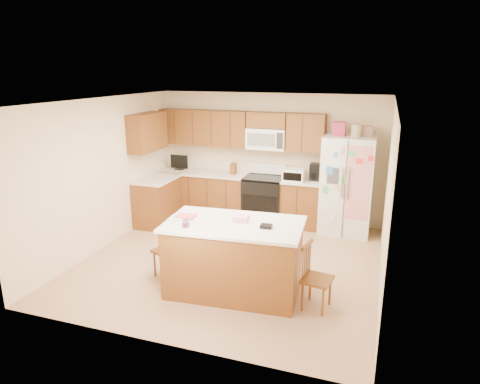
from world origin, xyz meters
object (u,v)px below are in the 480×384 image
(stove, at_px, (264,199))
(windsor_chair_back, at_px, (252,243))
(windsor_chair_left, at_px, (169,250))
(windsor_chair_right, at_px, (315,279))
(refrigerator, at_px, (347,184))
(island, at_px, (234,257))

(stove, xyz_separation_m, windsor_chair_back, (0.40, -2.14, -0.03))
(stove, height_order, windsor_chair_left, stove)
(windsor_chair_back, bearing_deg, windsor_chair_left, -152.48)
(windsor_chair_back, distance_m, windsor_chair_right, 1.31)
(windsor_chair_left, xyz_separation_m, windsor_chair_right, (2.15, -0.19, -0.00))
(windsor_chair_back, xyz_separation_m, windsor_chair_right, (1.07, -0.75, -0.04))
(windsor_chair_left, distance_m, windsor_chair_right, 2.16)
(stove, xyz_separation_m, windsor_chair_right, (1.47, -2.89, -0.07))
(windsor_chair_left, relative_size, windsor_chair_back, 0.92)
(refrigerator, bearing_deg, island, -113.75)
(island, bearing_deg, stove, 97.33)
(windsor_chair_right, bearing_deg, windsor_chair_back, 144.91)
(windsor_chair_left, height_order, windsor_chair_right, windsor_chair_left)
(stove, distance_m, windsor_chair_right, 3.25)
(stove, relative_size, windsor_chair_right, 1.31)
(refrigerator, distance_m, island, 3.03)
(windsor_chair_left, bearing_deg, island, -6.04)
(island, bearing_deg, refrigerator, 66.25)
(island, bearing_deg, windsor_chair_right, -4.11)
(stove, relative_size, island, 0.60)
(refrigerator, height_order, windsor_chair_right, refrigerator)
(island, height_order, windsor_chair_back, island)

